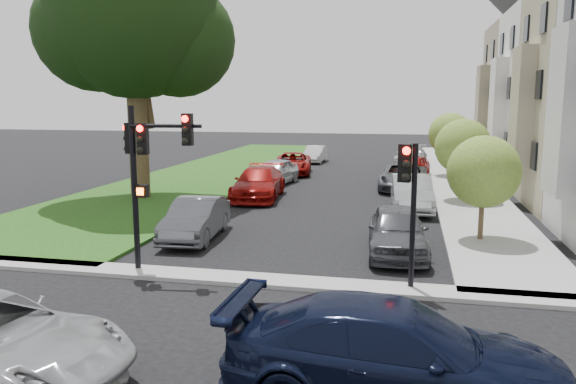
% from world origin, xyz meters
% --- Properties ---
extents(ground, '(140.00, 140.00, 0.00)m').
position_xyz_m(ground, '(0.00, 0.00, 0.00)').
color(ground, black).
rests_on(ground, ground).
extents(grass_strip, '(8.00, 44.00, 0.12)m').
position_xyz_m(grass_strip, '(-9.00, 24.00, 0.06)').
color(grass_strip, '#14480E').
rests_on(grass_strip, ground).
extents(sidewalk_right, '(3.50, 44.00, 0.12)m').
position_xyz_m(sidewalk_right, '(6.75, 24.00, 0.06)').
color(sidewalk_right, '#A4A4A4').
rests_on(sidewalk_right, ground).
extents(sidewalk_cross, '(60.00, 1.00, 0.12)m').
position_xyz_m(sidewalk_cross, '(0.00, 2.00, 0.06)').
color(sidewalk_cross, '#A4A4A4').
rests_on(sidewalk_cross, ground).
extents(house_c, '(7.70, 7.55, 15.97)m').
position_xyz_m(house_c, '(12.45, 23.00, 6.93)').
color(house_c, beige).
rests_on(house_c, ground).
extents(house_d, '(7.70, 7.55, 15.97)m').
position_xyz_m(house_d, '(12.45, 30.50, 6.93)').
color(house_d, gray).
rests_on(house_d, ground).
extents(eucalyptus, '(9.26, 8.40, 13.11)m').
position_xyz_m(eucalyptus, '(-9.33, 13.23, 8.96)').
color(eucalyptus, black).
rests_on(eucalyptus, ground).
extents(small_tree_a, '(2.47, 2.47, 3.70)m').
position_xyz_m(small_tree_a, '(6.20, 7.82, 2.46)').
color(small_tree_a, black).
rests_on(small_tree_a, ground).
extents(small_tree_b, '(2.66, 2.66, 4.00)m').
position_xyz_m(small_tree_b, '(6.20, 15.80, 2.66)').
color(small_tree_b, black).
rests_on(small_tree_b, ground).
extents(small_tree_c, '(2.71, 2.71, 4.07)m').
position_xyz_m(small_tree_c, '(6.20, 24.88, 2.71)').
color(small_tree_c, black).
rests_on(small_tree_c, ground).
extents(traffic_signal_main, '(2.31, 0.60, 4.72)m').
position_xyz_m(traffic_signal_main, '(-3.43, 2.23, 3.26)').
color(traffic_signal_main, black).
rests_on(traffic_signal_main, ground).
extents(traffic_signal_secondary, '(0.51, 0.41, 3.81)m').
position_xyz_m(traffic_signal_secondary, '(3.72, 2.19, 2.66)').
color(traffic_signal_secondary, black).
rests_on(traffic_signal_secondary, ground).
extents(car_cross_far, '(5.72, 2.47, 1.64)m').
position_xyz_m(car_cross_far, '(3.60, -3.36, 0.82)').
color(car_cross_far, black).
rests_on(car_cross_far, ground).
extents(car_parked_0, '(2.13, 4.66, 1.55)m').
position_xyz_m(car_parked_0, '(3.42, 5.65, 0.77)').
color(car_parked_0, '#3F4247').
rests_on(car_parked_0, ground).
extents(car_parked_1, '(1.99, 4.86, 1.57)m').
position_xyz_m(car_parked_1, '(3.86, 13.04, 0.78)').
color(car_parked_1, '#999BA0').
rests_on(car_parked_1, ground).
extents(car_parked_2, '(2.68, 5.30, 1.44)m').
position_xyz_m(car_parked_2, '(3.43, 18.96, 0.72)').
color(car_parked_2, '#3F4247').
rests_on(car_parked_2, ground).
extents(car_parked_3, '(2.57, 4.60, 1.48)m').
position_xyz_m(car_parked_3, '(3.91, 23.46, 0.74)').
color(car_parked_3, maroon).
rests_on(car_parked_3, ground).
extents(car_parked_4, '(2.64, 5.17, 1.44)m').
position_xyz_m(car_parked_4, '(3.84, 31.22, 0.72)').
color(car_parked_4, '#999BA0').
rests_on(car_parked_4, ground).
extents(car_parked_5, '(1.89, 4.47, 1.43)m').
position_xyz_m(car_parked_5, '(-3.59, 6.18, 0.72)').
color(car_parked_5, '#3F4247').
rests_on(car_parked_5, ground).
extents(car_parked_6, '(2.64, 5.54, 1.56)m').
position_xyz_m(car_parked_6, '(-3.58, 14.56, 0.78)').
color(car_parked_6, maroon).
rests_on(car_parked_6, ground).
extents(car_parked_7, '(2.34, 4.61, 1.51)m').
position_xyz_m(car_parked_7, '(-3.87, 19.26, 0.75)').
color(car_parked_7, '#999BA0').
rests_on(car_parked_7, ground).
extents(car_parked_8, '(3.08, 5.40, 1.42)m').
position_xyz_m(car_parked_8, '(-3.84, 24.12, 0.71)').
color(car_parked_8, maroon).
rests_on(car_parked_8, ground).
extents(car_parked_9, '(1.48, 3.97, 1.30)m').
position_xyz_m(car_parked_9, '(-3.51, 31.30, 0.65)').
color(car_parked_9, silver).
rests_on(car_parked_9, ground).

